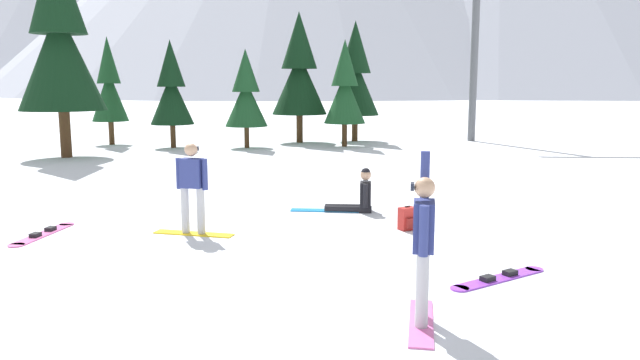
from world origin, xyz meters
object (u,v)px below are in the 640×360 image
object	(u,v)px
pine_tree_young	(345,89)
pine_tree_twin	(109,86)
snowboarder_foreground	(423,245)
backpack_red	(408,219)
snowboarder_background	(357,196)
loose_snowboard_near_left	(499,278)
pine_tree_broad	(246,94)
snowboarder_midground	(192,187)
pine_tree_short	(299,72)
pine_tree_leaning	(171,89)
loose_snowboard_near_right	(43,234)
pine_tree_slender	(355,76)
ski_lift_tower	(476,22)
pine_tree_tall	(59,39)

from	to	relation	value
pine_tree_young	pine_tree_twin	distance (m)	10.72
snowboarder_foreground	backpack_red	bearing A→B (deg)	87.34
snowboarder_background	backpack_red	world-z (taller)	snowboarder_background
snowboarder_background	loose_snowboard_near_left	distance (m)	5.09
snowboarder_background	pine_tree_broad	xyz separation A→B (m)	(-4.82, 13.22, 1.99)
backpack_red	snowboarder_midground	bearing A→B (deg)	-171.52
pine_tree_short	pine_tree_leaning	bearing A→B (deg)	-153.42
loose_snowboard_near_left	pine_tree_broad	bearing A→B (deg)	111.04
pine_tree_broad	snowboarder_foreground	bearing A→B (deg)	-74.14
snowboarder_foreground	pine_tree_young	xyz separation A→B (m)	(-1.31, 20.41, 1.60)
loose_snowboard_near_right	pine_tree_slender	bearing A→B (deg)	73.06
loose_snowboard_near_right	pine_tree_short	size ratio (longest dim) A/B	0.31
pine_tree_young	ski_lift_tower	distance (m)	7.52
loose_snowboard_near_right	pine_tree_broad	bearing A→B (deg)	86.03
loose_snowboard_near_right	pine_tree_short	distance (m)	18.76
pine_tree_short	ski_lift_tower	world-z (taller)	ski_lift_tower
pine_tree_slender	pine_tree_leaning	distance (m)	8.70
loose_snowboard_near_right	pine_tree_slender	distance (m)	20.13
loose_snowboard_near_right	pine_tree_twin	size ratio (longest dim) A/B	0.39
snowboarder_midground	loose_snowboard_near_right	xyz separation A→B (m)	(-2.82, -0.20, -0.89)
loose_snowboard_near_right	pine_tree_twin	xyz separation A→B (m)	(-5.37, 16.70, 2.64)
snowboarder_midground	pine_tree_tall	size ratio (longest dim) A/B	0.21
pine_tree_tall	ski_lift_tower	bearing A→B (deg)	24.71
snowboarder_background	pine_tree_broad	size ratio (longest dim) A/B	0.42
pine_tree_twin	ski_lift_tower	bearing A→B (deg)	9.47
snowboarder_midground	pine_tree_tall	world-z (taller)	pine_tree_tall
snowboarder_background	snowboarder_midground	bearing A→B (deg)	-143.86
loose_snowboard_near_right	backpack_red	world-z (taller)	backpack_red
pine_tree_broad	pine_tree_young	distance (m)	4.34
pine_tree_slender	pine_tree_tall	bearing A→B (deg)	-146.79
backpack_red	ski_lift_tower	distance (m)	20.02
backpack_red	pine_tree_slender	size ratio (longest dim) A/B	0.08
pine_tree_tall	pine_tree_short	bearing A→B (deg)	37.20
snowboarder_midground	snowboarder_foreground	bearing A→B (deg)	-47.08
pine_tree_leaning	ski_lift_tower	distance (m)	14.55
snowboarder_background	ski_lift_tower	size ratio (longest dim) A/B	0.19
pine_tree_young	pine_tree_twin	size ratio (longest dim) A/B	0.96
loose_snowboard_near_left	ski_lift_tower	bearing A→B (deg)	80.74
snowboarder_background	backpack_red	bearing A→B (deg)	-59.56
loose_snowboard_near_right	ski_lift_tower	distance (m)	23.34
loose_snowboard_near_left	pine_tree_short	xyz separation A→B (m)	(-4.78, 20.37, 3.30)
backpack_red	pine_tree_twin	distance (m)	20.21
snowboarder_midground	pine_tree_short	world-z (taller)	pine_tree_short
snowboarder_midground	pine_tree_young	distance (m)	16.56
loose_snowboard_near_left	pine_tree_short	distance (m)	21.19
ski_lift_tower	snowboarder_background	bearing A→B (deg)	-108.15
pine_tree_tall	pine_tree_short	size ratio (longest dim) A/B	1.33
pine_tree_short	pine_tree_broad	bearing A→B (deg)	-129.78
pine_tree_short	ski_lift_tower	size ratio (longest dim) A/B	0.63
snowboarder_midground	ski_lift_tower	bearing A→B (deg)	65.80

